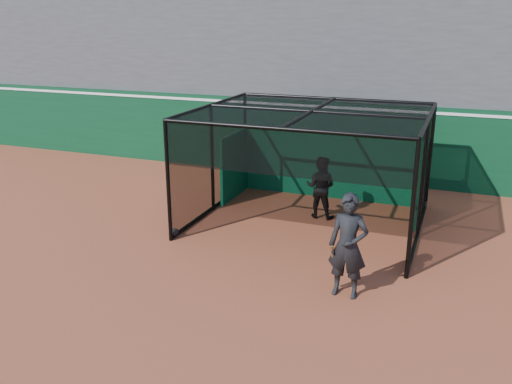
% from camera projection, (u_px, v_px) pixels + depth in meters
% --- Properties ---
extents(ground, '(120.00, 120.00, 0.00)m').
position_uv_depth(ground, '(202.00, 287.00, 10.59)').
color(ground, brown).
rests_on(ground, ground).
extents(outfield_wall, '(50.00, 0.50, 2.50)m').
position_uv_depth(outfield_wall, '(317.00, 138.00, 17.74)').
color(outfield_wall, '#0A3A1E').
rests_on(outfield_wall, ground).
extents(grandstand, '(50.00, 7.85, 8.95)m').
position_uv_depth(grandstand, '(347.00, 34.00, 20.12)').
color(grandstand, '#4C4C4F').
rests_on(grandstand, ground).
extents(batting_cage, '(5.52, 4.76, 2.87)m').
position_uv_depth(batting_cage, '(310.00, 169.00, 13.55)').
color(batting_cage, black).
rests_on(batting_cage, ground).
extents(batter, '(0.82, 0.65, 1.64)m').
position_uv_depth(batter, '(321.00, 187.00, 14.11)').
color(batter, black).
rests_on(batter, ground).
extents(on_deck_player, '(0.75, 0.51, 2.01)m').
position_uv_depth(on_deck_player, '(348.00, 246.00, 10.00)').
color(on_deck_player, black).
rests_on(on_deck_player, ground).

